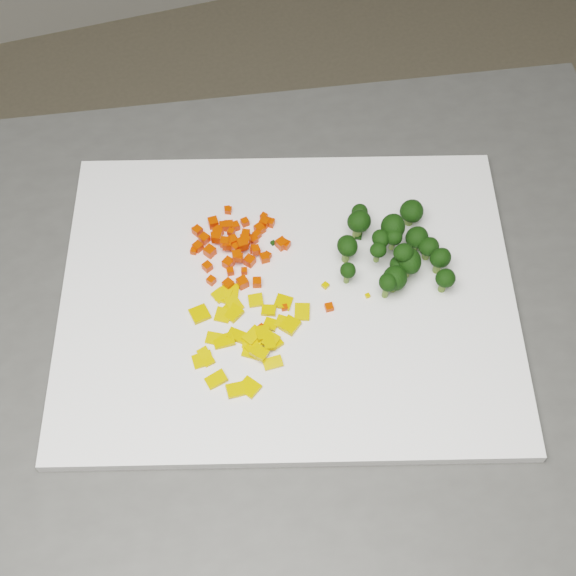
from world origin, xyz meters
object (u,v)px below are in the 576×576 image
object	(u,v)px
counter_block	(267,452)
cutting_board	(288,296)
broccoli_pile	(393,246)
pepper_pile	(252,334)
carrot_pile	(238,240)

from	to	relation	value
counter_block	cutting_board	bearing A→B (deg)	5.32
cutting_board	broccoli_pile	size ratio (longest dim) A/B	3.75
cutting_board	pepper_pile	size ratio (longest dim) A/B	3.88
counter_block	carrot_pile	distance (m)	0.49
counter_block	carrot_pile	bearing A→B (deg)	90.19
pepper_pile	broccoli_pile	distance (m)	0.18
carrot_pile	broccoli_pile	size ratio (longest dim) A/B	0.83
counter_block	carrot_pile	xyz separation A→B (m)	(-0.00, 0.08, 0.48)
carrot_pile	pepper_pile	world-z (taller)	carrot_pile
cutting_board	pepper_pile	world-z (taller)	pepper_pile
cutting_board	carrot_pile	world-z (taller)	carrot_pile
counter_block	broccoli_pile	bearing A→B (deg)	3.15
carrot_pile	pepper_pile	xyz separation A→B (m)	(-0.02, -0.12, -0.01)
cutting_board	pepper_pile	xyz separation A→B (m)	(-0.05, -0.04, 0.02)
pepper_pile	carrot_pile	bearing A→B (deg)	82.20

